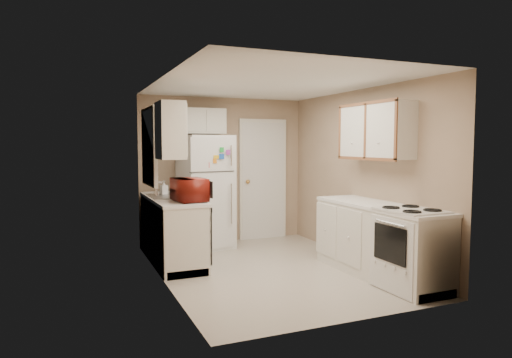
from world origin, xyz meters
name	(u,v)px	position (x,y,z in m)	size (l,w,h in m)	color
floor	(271,269)	(0.00, 0.00, 0.00)	(3.80, 3.80, 0.00)	beige
ceiling	(271,84)	(0.00, 0.00, 2.40)	(3.80, 3.80, 0.00)	white
wall_left	(162,181)	(-1.40, 0.00, 1.20)	(3.80, 3.80, 0.00)	tan
wall_right	(361,175)	(1.40, 0.00, 1.20)	(3.80, 3.80, 0.00)	tan
wall_back	(224,170)	(0.00, 1.90, 1.20)	(2.80, 2.80, 0.00)	tan
wall_front	(358,192)	(0.00, -1.90, 1.20)	(2.80, 2.80, 0.00)	tan
left_counter	(172,229)	(-1.10, 0.90, 0.45)	(0.60, 1.80, 0.90)	silver
dishwasher	(204,233)	(-0.81, 0.30, 0.49)	(0.03, 0.58, 0.72)	black
sink	(169,199)	(-1.10, 1.05, 0.86)	(0.54, 0.74, 0.16)	gray
microwave	(190,190)	(-0.97, 0.38, 1.05)	(0.30, 0.53, 0.35)	maroon
soap_bottle	(164,188)	(-1.13, 1.27, 1.00)	(0.09, 0.09, 0.21)	white
window_blinds	(150,147)	(-1.36, 1.05, 1.60)	(0.10, 0.98, 1.08)	silver
upper_cabinet_left	(170,131)	(-1.25, 0.22, 1.80)	(0.30, 0.45, 0.70)	silver
refrigerator	(206,192)	(-0.42, 1.56, 0.89)	(0.73, 0.71, 1.77)	silver
cabinet_over_fridge	(203,121)	(-0.40, 1.75, 2.00)	(0.70, 0.30, 0.40)	silver
interior_door	(263,180)	(0.70, 1.86, 1.02)	(0.86, 0.06, 2.08)	silver
right_counter	(379,240)	(1.10, -0.80, 0.45)	(0.60, 2.00, 0.90)	silver
stove	(410,253)	(1.08, -1.38, 0.42)	(0.56, 0.69, 0.84)	silver
upper_cabinet_right	(376,131)	(1.25, -0.50, 1.80)	(0.30, 1.20, 0.70)	silver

